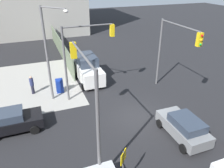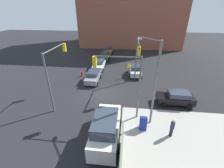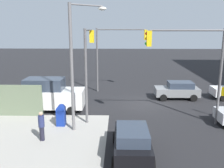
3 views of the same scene
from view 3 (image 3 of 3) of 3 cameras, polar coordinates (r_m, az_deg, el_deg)
ground_plane at (r=22.12m, az=7.44°, el=-4.59°), size 120.00×120.00×0.00m
traffic_signal_nw_corner at (r=17.31m, az=17.81°, el=5.74°), size 5.19×0.36×6.50m
traffic_signal_se_corner at (r=25.58m, az=1.08°, el=8.40°), size 5.28×0.36×6.50m
traffic_signal_ne_corner at (r=18.42m, az=-5.39°, el=6.54°), size 0.36×4.51×6.50m
street_lamp_corner at (r=15.77m, az=-8.10°, el=5.92°), size 2.21×1.84×8.00m
mailbox_blue at (r=17.45m, az=-11.57°, el=-6.86°), size 0.56×0.64×1.43m
fire_hydrant at (r=26.93m, az=17.20°, el=-0.86°), size 0.26×0.26×0.94m
hatchback_black at (r=13.22m, az=4.57°, el=-12.82°), size 2.02×4.15×1.62m
sedan_gray at (r=24.21m, az=14.75°, el=-1.32°), size 4.03×2.02×1.62m
van_white_delivery at (r=20.67m, az=-14.18°, el=-2.41°), size 5.40×2.32×2.62m
pedestrian_waiting at (r=15.38m, az=-15.81°, el=-9.13°), size 0.36×0.36×1.79m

